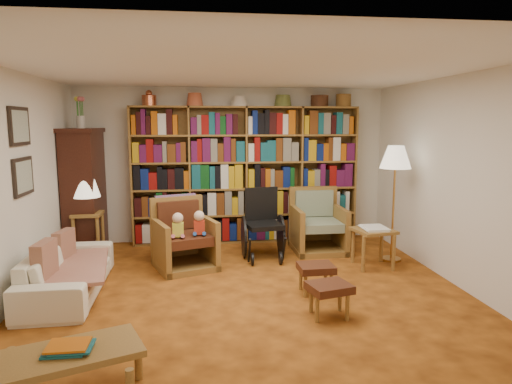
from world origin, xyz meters
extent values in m
plane|color=#BC651D|center=(0.00, 0.00, 0.00)|extent=(5.00, 5.00, 0.00)
plane|color=white|center=(0.00, 0.00, 2.50)|extent=(5.00, 5.00, 0.00)
plane|color=white|center=(0.00, 2.50, 1.25)|extent=(5.00, 0.00, 5.00)
plane|color=white|center=(0.00, -2.50, 1.25)|extent=(5.00, 0.00, 5.00)
plane|color=white|center=(-2.50, 0.00, 1.25)|extent=(0.00, 5.00, 5.00)
plane|color=white|center=(2.50, 0.00, 1.25)|extent=(0.00, 5.00, 5.00)
cube|color=olive|center=(0.20, 2.34, 1.10)|extent=(3.60, 0.30, 2.20)
cube|color=#3B1A10|center=(-2.25, 2.00, 0.90)|extent=(0.45, 0.90, 1.80)
cube|color=#3B1A10|center=(-2.25, 2.00, 1.83)|extent=(0.50, 0.95, 0.06)
cylinder|color=beige|center=(-2.25, 2.00, 1.95)|extent=(0.12, 0.12, 0.18)
cube|color=black|center=(-2.48, 0.30, 1.90)|extent=(0.03, 0.52, 0.42)
cube|color=gray|center=(-2.46, 0.30, 1.90)|extent=(0.01, 0.44, 0.34)
cube|color=black|center=(-2.48, 0.30, 1.35)|extent=(0.03, 0.52, 0.42)
cube|color=gray|center=(-2.46, 0.30, 1.35)|extent=(0.01, 0.44, 0.34)
imported|color=#F2E9CD|center=(-2.05, 0.25, 0.27)|extent=(1.85, 0.76, 0.53)
cube|color=#C7AE91|center=(-2.00, 0.25, 0.30)|extent=(0.94, 1.47, 0.04)
cube|color=maroon|center=(-2.18, 0.60, 0.45)|extent=(0.18, 0.38, 0.36)
cube|color=maroon|center=(-2.18, -0.10, 0.45)|extent=(0.16, 0.42, 0.41)
cube|color=olive|center=(-2.15, 1.67, 0.65)|extent=(0.41, 0.41, 0.04)
cylinder|color=olive|center=(-2.31, 1.51, 0.31)|extent=(0.05, 0.05, 0.63)
cylinder|color=olive|center=(-1.99, 1.51, 0.31)|extent=(0.05, 0.05, 0.63)
cylinder|color=olive|center=(-2.31, 1.83, 0.31)|extent=(0.05, 0.05, 0.63)
cylinder|color=olive|center=(-1.99, 1.83, 0.31)|extent=(0.05, 0.05, 0.63)
cylinder|color=#B8833B|center=(-2.15, 1.67, 0.77)|extent=(0.13, 0.13, 0.22)
cone|color=white|center=(-2.15, 1.67, 1.04)|extent=(0.39, 0.39, 0.30)
cube|color=olive|center=(-0.76, 1.02, 0.04)|extent=(0.96, 0.98, 0.08)
cube|color=olive|center=(-1.09, 1.02, 0.33)|extent=(0.33, 0.75, 0.66)
cube|color=olive|center=(-0.42, 1.02, 0.33)|extent=(0.33, 0.75, 0.66)
cube|color=olive|center=(-0.76, 1.37, 0.46)|extent=(0.73, 0.33, 0.93)
cube|color=#4F2615|center=(-0.76, 0.99, 0.41)|extent=(0.76, 0.80, 0.12)
cube|color=#4F2615|center=(-0.76, 1.30, 0.68)|extent=(0.58, 0.29, 0.39)
cube|color=#BE3271|center=(-0.76, 1.40, 0.74)|extent=(0.56, 0.25, 0.41)
cube|color=olive|center=(1.23, 1.59, 0.04)|extent=(0.77, 0.80, 0.08)
cube|color=olive|center=(0.88, 1.59, 0.34)|extent=(0.08, 0.79, 0.67)
cube|color=olive|center=(1.57, 1.59, 0.34)|extent=(0.08, 0.79, 0.67)
cube|color=olive|center=(1.23, 1.95, 0.47)|extent=(0.76, 0.09, 0.95)
cube|color=gray|center=(1.23, 1.56, 0.42)|extent=(0.60, 0.67, 0.13)
cube|color=gray|center=(1.23, 1.87, 0.70)|extent=(0.59, 0.11, 0.40)
cube|color=black|center=(0.35, 1.32, 0.49)|extent=(0.57, 0.57, 0.07)
cube|color=black|center=(0.35, 1.56, 0.76)|extent=(0.49, 0.14, 0.49)
cylinder|color=black|center=(0.08, 1.43, 0.30)|extent=(0.03, 0.61, 0.61)
cylinder|color=black|center=(0.62, 1.43, 0.30)|extent=(0.03, 0.61, 0.61)
cylinder|color=black|center=(0.15, 1.02, 0.09)|extent=(0.03, 0.17, 0.17)
cylinder|color=black|center=(0.54, 1.02, 0.09)|extent=(0.03, 0.17, 0.17)
cylinder|color=#B8833B|center=(2.15, 1.03, 0.01)|extent=(0.27, 0.27, 0.03)
cylinder|color=#B8833B|center=(2.15, 1.03, 0.69)|extent=(0.03, 0.03, 1.37)
cone|color=white|center=(2.15, 1.03, 1.47)|extent=(0.43, 0.43, 0.31)
cube|color=olive|center=(1.77, 0.77, 0.50)|extent=(0.57, 0.57, 0.04)
cylinder|color=olive|center=(1.56, 0.56, 0.24)|extent=(0.05, 0.05, 0.48)
cylinder|color=olive|center=(1.97, 0.56, 0.24)|extent=(0.05, 0.05, 0.48)
cylinder|color=olive|center=(1.56, 0.97, 0.24)|extent=(0.05, 0.05, 0.48)
cylinder|color=olive|center=(1.97, 0.97, 0.24)|extent=(0.05, 0.05, 0.48)
cube|color=white|center=(1.77, 0.77, 0.54)|extent=(0.37, 0.43, 0.03)
cube|color=#4F2615|center=(0.76, -0.08, 0.30)|extent=(0.40, 0.35, 0.08)
cylinder|color=olive|center=(0.61, -0.20, 0.13)|extent=(0.04, 0.04, 0.26)
cylinder|color=olive|center=(0.91, -0.20, 0.13)|extent=(0.04, 0.04, 0.26)
cylinder|color=olive|center=(0.61, 0.03, 0.13)|extent=(0.04, 0.04, 0.26)
cylinder|color=olive|center=(0.91, 0.03, 0.13)|extent=(0.04, 0.04, 0.26)
cube|color=#4F2615|center=(0.73, -0.73, 0.30)|extent=(0.48, 0.43, 0.08)
cylinder|color=olive|center=(0.58, -0.86, 0.13)|extent=(0.04, 0.04, 0.26)
cylinder|color=olive|center=(0.88, -0.86, 0.13)|extent=(0.04, 0.04, 0.26)
cylinder|color=olive|center=(0.58, -0.61, 0.13)|extent=(0.04, 0.04, 0.26)
cylinder|color=olive|center=(0.88, -0.61, 0.13)|extent=(0.04, 0.04, 0.26)
cube|color=olive|center=(-1.48, -1.87, 0.33)|extent=(1.11, 0.82, 0.05)
cylinder|color=olive|center=(-1.93, -1.67, 0.15)|extent=(0.06, 0.06, 0.31)
cylinder|color=olive|center=(-1.03, -1.67, 0.15)|extent=(0.06, 0.06, 0.31)
cube|color=brown|center=(-1.48, -1.87, 0.38)|extent=(0.34, 0.31, 0.05)
camera|label=1|loc=(-0.53, -4.98, 1.93)|focal=32.00mm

